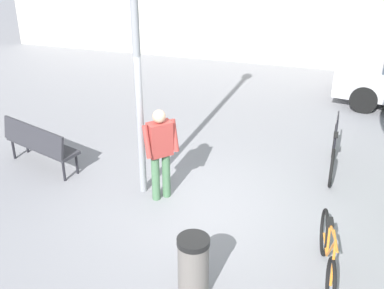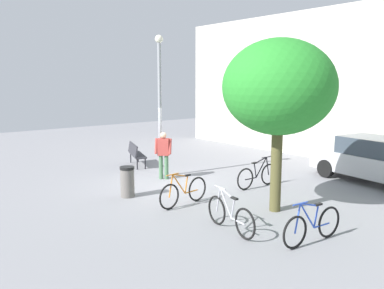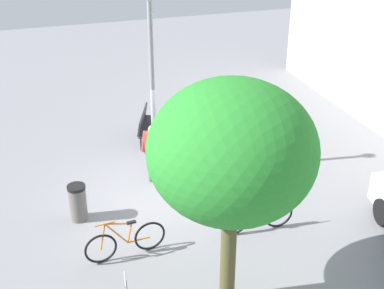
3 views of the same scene
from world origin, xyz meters
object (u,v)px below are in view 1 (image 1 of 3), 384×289
Objects in this scene: park_bench at (39,142)px; bicycle_black at (333,152)px; lamppost at (135,29)px; trash_bin at (193,267)px; bicycle_orange at (328,255)px; person_by_lamppost at (160,149)px.

park_bench is 0.92× the size of bicycle_black.
lamppost is 3.24m from park_bench.
bicycle_black is 1.96× the size of trash_bin.
park_bench is 5.56m from bicycle_black.
trash_bin is at bearing -155.17° from bicycle_orange.
bicycle_orange is (5.39, -1.74, -0.16)m from park_bench.
bicycle_black is (5.39, 1.33, -0.16)m from park_bench.
lamppost is 2.77× the size of bicycle_black.
lamppost reaches higher than trash_bin.
person_by_lamppost is 2.46m from trash_bin.
bicycle_black is (3.23, 1.60, -2.56)m from lamppost.
person_by_lamppost is 0.92× the size of bicycle_black.
bicycle_orange is (-0.01, -3.06, 0.00)m from bicycle_black.
person_by_lamppost is (0.38, -0.13, -1.98)m from lamppost.
person_by_lamppost is 3.38m from bicycle_black.
bicycle_orange is (2.84, -1.34, -0.58)m from person_by_lamppost.
bicycle_orange is at bearing 24.83° from trash_bin.
lamppost is at bearing -7.14° from park_bench.
trash_bin is (-1.72, -3.85, 0.08)m from bicycle_black.
lamppost is at bearing 161.19° from person_by_lamppost.
bicycle_orange is (3.22, -1.47, -2.56)m from lamppost.
lamppost is 2.78× the size of bicycle_orange.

